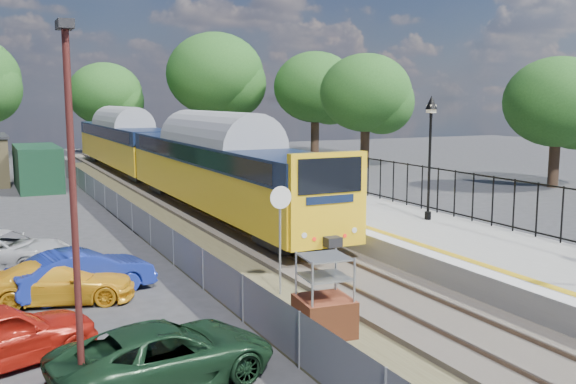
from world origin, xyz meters
TOP-DOWN VIEW (x-y plane):
  - ground at (0.00, 0.00)m, footprint 120.00×120.00m
  - track_bed at (-0.47, 9.67)m, footprint 5.90×80.00m
  - platform at (4.20, 8.00)m, footprint 5.00×70.00m
  - platform_edge at (2.14, 8.00)m, footprint 0.90×70.00m
  - victorian_lamp_north at (5.30, 6.00)m, footprint 0.44×0.44m
  - palisade_fence at (6.55, 2.24)m, footprint 0.12×26.00m
  - wire_fence at (-4.20, 12.00)m, footprint 0.06×52.00m
  - tree_line at (1.40, 42.00)m, footprint 56.80×43.80m
  - train at (0.00, 24.63)m, footprint 2.82×40.83m
  - brick_plinth at (-2.89, -0.68)m, footprint 1.30×1.30m
  - speed_sign at (-2.50, 2.46)m, footprint 0.62×0.10m
  - carpark_lamp at (-8.37, -1.82)m, footprint 0.25×0.50m
  - car_green at (-6.81, -1.53)m, footprint 4.53×2.61m
  - car_blue at (-7.33, 5.01)m, footprint 4.03×2.02m
  - car_yellow at (-7.98, 4.60)m, footprint 4.13×2.52m
  - car_white at (-9.26, 8.76)m, footprint 4.97×4.02m

SIDE VIEW (x-z plane):
  - ground at x=0.00m, z-range 0.00..0.00m
  - track_bed at x=-0.47m, z-range -0.05..0.24m
  - platform at x=4.20m, z-range 0.00..0.90m
  - car_yellow at x=-7.98m, z-range 0.00..1.12m
  - car_green at x=-6.81m, z-range 0.00..1.19m
  - wire_fence at x=-4.20m, z-range 0.00..1.20m
  - car_white at x=-9.26m, z-range 0.00..1.26m
  - car_blue at x=-7.33m, z-range 0.00..1.27m
  - platform_edge at x=2.14m, z-range 0.90..0.91m
  - brick_plinth at x=-2.89m, z-range -0.04..1.87m
  - palisade_fence at x=6.55m, z-range 0.84..2.84m
  - speed_sign at x=-2.50m, z-range 0.58..3.65m
  - train at x=0.00m, z-range 0.59..4.09m
  - carpark_lamp at x=-8.37m, z-range 0.49..7.13m
  - victorian_lamp_north at x=5.30m, z-range 2.00..6.60m
  - tree_line at x=1.40m, z-range 0.67..12.55m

